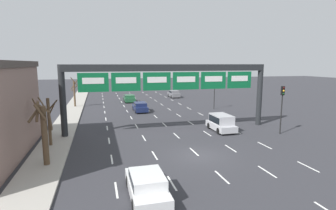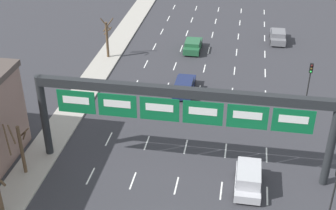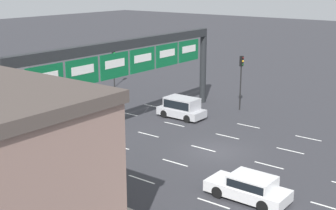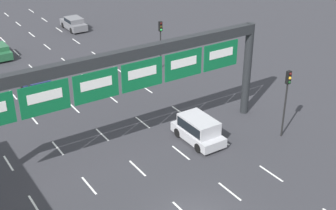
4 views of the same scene
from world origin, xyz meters
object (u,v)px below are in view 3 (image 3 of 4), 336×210
Objects in this scene: traffic_light_mid_block at (241,72)px; car_grey at (12,67)px; traffic_light_near_gantry at (114,58)px; tree_bare_closest at (20,147)px; car_white at (249,187)px; car_navy at (19,100)px; sign_gantry at (126,60)px; suv_silver at (182,107)px; tree_bare_second at (86,163)px.

car_grey is at bearing 94.32° from traffic_light_mid_block.
tree_bare_closest is at bearing -147.41° from traffic_light_near_gantry.
car_navy is at bearing 81.93° from car_white.
sign_gantry is 28.60m from car_grey.
sign_gantry reaches higher than car_navy.
suv_silver is 0.95× the size of tree_bare_closest.
traffic_light_near_gantry is 0.92× the size of traffic_light_mid_block.
tree_bare_closest is (-21.85, -13.97, -0.69)m from traffic_light_near_gantry.
car_grey is 39.40m from tree_bare_second.
car_white is 25.76m from car_navy.
tree_bare_closest is 0.95× the size of tree_bare_second.
traffic_light_mid_block reaches higher than tree_bare_second.
car_grey reaches higher than car_white.
traffic_light_near_gantry is 1.01× the size of tree_bare_second.
suv_silver is 0.90× the size of tree_bare_second.
car_navy is 1.05× the size of tree_bare_closest.
car_grey is at bearing 71.91° from car_white.
sign_gantry reaches higher than tree_bare_second.
suv_silver is at bearing -111.69° from traffic_light_near_gantry.
sign_gantry is at bearing 33.45° from tree_bare_second.
traffic_light_near_gantry is (15.31, 24.69, 2.46)m from car_white.
sign_gantry is at bearing 69.30° from car_white.
tree_bare_second is at bearing -119.26° from car_grey.
sign_gantry reaches higher than suv_silver.
traffic_light_near_gantry is (5.09, 12.81, 2.23)m from suv_silver.
tree_bare_closest is at bearing 96.10° from tree_bare_second.
car_navy is 1.06× the size of car_grey.
car_white is 1.00× the size of tree_bare_second.
car_white is 15.67m from suv_silver.
car_white is 1.11× the size of suv_silver.
traffic_light_mid_block is 1.16× the size of tree_bare_closest.
car_grey is 0.93× the size of traffic_light_near_gantry.
traffic_light_mid_block is 22.16m from tree_bare_closest.
suv_silver is 16.87m from tree_bare_closest.
traffic_light_near_gantry is 25.95m from tree_bare_closest.
traffic_light_near_gantry is at bearing 47.81° from sign_gantry.
car_navy is at bearing 126.22° from traffic_light_mid_block.
traffic_light_mid_block is (11.93, -16.29, 2.73)m from car_navy.
sign_gantry is 13.63m from tree_bare_second.
car_white is (-5.05, -13.38, -4.78)m from sign_gantry.
car_grey is at bearing 84.04° from suv_silver.
traffic_light_near_gantry reaches higher than suv_silver.
traffic_light_near_gantry is at bearing 58.20° from car_white.
tree_bare_second is at bearing -83.90° from tree_bare_closest.
sign_gantry reaches higher than traffic_light_mid_block.
car_white is at bearing -98.07° from car_navy.
tree_bare_second is at bearing -171.62° from traffic_light_mid_block.
traffic_light_mid_block is at bearing -26.49° from suv_silver.
car_navy is at bearing 55.51° from tree_bare_closest.
tree_bare_closest is at bearing -176.03° from suv_silver.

